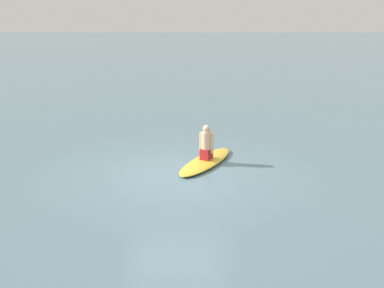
% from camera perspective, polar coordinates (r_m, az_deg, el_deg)
% --- Properties ---
extents(ground_plane, '(400.00, 400.00, 0.00)m').
position_cam_1_polar(ground_plane, '(9.86, -2.13, -4.54)').
color(ground_plane, slate).
extents(surfboard, '(2.66, 1.84, 0.12)m').
position_cam_1_polar(surfboard, '(10.72, 2.04, -2.44)').
color(surfboard, gold).
rests_on(surfboard, ground).
extents(person_paddler, '(0.39, 0.39, 0.93)m').
position_cam_1_polar(person_paddler, '(10.57, 2.06, 0.03)').
color(person_paddler, '#A51E23').
rests_on(person_paddler, surfboard).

